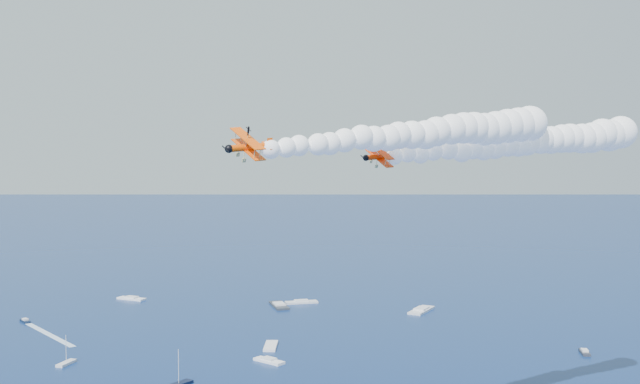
{
  "coord_description": "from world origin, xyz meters",
  "views": [
    {
      "loc": [
        -6.25,
        -91.86,
        55.6
      ],
      "look_at": [
        -6.67,
        20.6,
        49.7
      ],
      "focal_mm": 41.91,
      "sensor_mm": 36.0,
      "label": 1
    }
  ],
  "objects": [
    {
      "name": "boat_wakes",
      "position": [
        2.39,
        110.48,
        0.03
      ],
      "size": [
        217.0,
        63.49,
        0.04
      ],
      "color": "white",
      "rests_on": "ground"
    },
    {
      "name": "smoke_trail_trail",
      "position": [
        8.23,
        27.72,
        58.59
      ],
      "size": [
        60.75,
        55.23,
        10.76
      ],
      "primitive_type": null,
      "rotation": [
        0.0,
        0.0,
        3.69
      ],
      "color": "white"
    },
    {
      "name": "spectator_boats",
      "position": [
        -0.56,
        119.2,
        0.35
      ],
      "size": [
        228.1,
        163.55,
        0.7
      ],
      "color": "#2F333E",
      "rests_on": "ground"
    },
    {
      "name": "biplane_trail",
      "position": [
        -16.45,
        12.48,
        56.39
      ],
      "size": [
        11.11,
        11.95,
        8.22
      ],
      "primitive_type": null,
      "rotation": [
        -0.4,
        0.07,
        3.69
      ],
      "color": "#FF5105"
    },
    {
      "name": "smoke_trail_lead",
      "position": [
        28.74,
        42.25,
        57.22
      ],
      "size": [
        60.59,
        51.53,
        10.76
      ],
      "primitive_type": null,
      "rotation": [
        0.0,
        0.0,
        3.63
      ],
      "color": "white"
    },
    {
      "name": "biplane_lead",
      "position": [
        3.1,
        28.71,
        55.02
      ],
      "size": [
        9.38,
        10.27,
        7.32
      ],
      "primitive_type": null,
      "rotation": [
        -0.44,
        0.07,
        3.63
      ],
      "color": "#FF3B05"
    }
  ]
}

